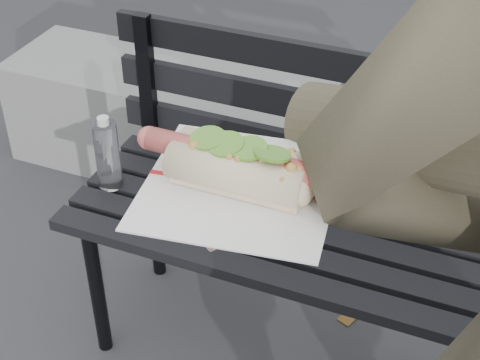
% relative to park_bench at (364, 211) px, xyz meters
% --- Properties ---
extents(park_bench, '(1.50, 0.44, 0.88)m').
position_rel_park_bench_xyz_m(park_bench, '(0.00, 0.00, 0.00)').
color(park_bench, black).
rests_on(park_bench, ground).
extents(concrete_block, '(1.20, 0.40, 0.40)m').
position_rel_park_bench_xyz_m(concrete_block, '(-0.88, 0.65, -0.32)').
color(concrete_block, slate).
rests_on(concrete_block, ground).
extents(held_hotdog, '(0.63, 0.30, 0.20)m').
position_rel_park_bench_xyz_m(held_hotdog, '(0.22, -0.81, 0.73)').
color(held_hotdog, '#41402B').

